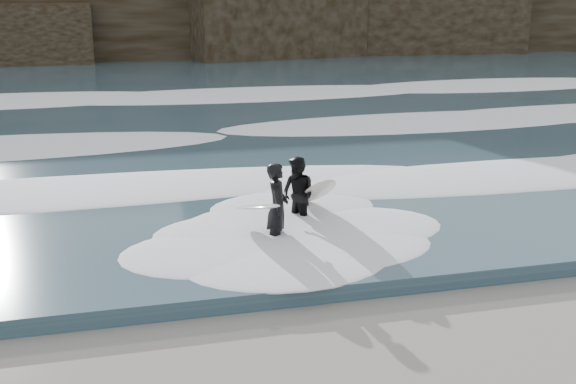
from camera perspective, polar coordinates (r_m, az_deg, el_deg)
name	(u,v)px	position (r m, az deg, el deg)	size (l,w,h in m)	color
sea	(158,88)	(36.33, -10.21, 8.11)	(90.00, 52.00, 0.30)	#2E4755
foam_near	(230,186)	(16.74, -4.59, 0.50)	(60.00, 3.20, 0.20)	white
foam_mid	(192,130)	(23.50, -7.61, 4.86)	(60.00, 4.00, 0.24)	white
foam_far	(166,92)	(32.34, -9.64, 7.76)	(60.00, 4.80, 0.30)	white
surfer_left	(273,207)	(13.47, -1.17, -1.21)	(1.11, 1.96, 1.69)	black
surfer_right	(301,195)	(14.51, 1.03, -0.22)	(1.20, 1.96, 1.56)	black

